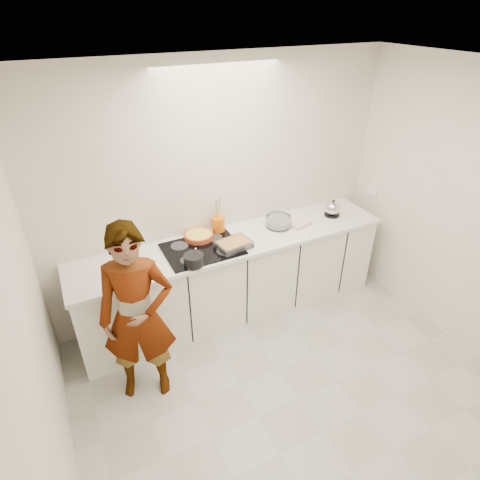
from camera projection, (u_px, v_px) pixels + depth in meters
name	position (u px, v px, depth m)	size (l,w,h in m)	color
floor	(299.00, 398.00, 3.47)	(3.60, 3.20, 0.00)	#B4B4AE
ceiling	(335.00, 79.00, 2.13)	(3.60, 3.20, 0.00)	white
wall_back	(220.00, 192.00, 4.03)	(3.60, 0.00, 2.60)	silver
wall_left	(31.00, 366.00, 2.12)	(0.00, 3.20, 2.60)	silver
base_cabinets	(235.00, 279.00, 4.23)	(3.20, 0.58, 0.87)	white
countertop	(234.00, 242.00, 3.99)	(3.24, 0.64, 0.04)	white
hob	(202.00, 249.00, 3.83)	(0.72, 0.54, 0.01)	black
tart_dish	(199.00, 236.00, 3.98)	(0.33, 0.33, 0.05)	#B63F1B
saucepan	(194.00, 260.00, 3.57)	(0.21, 0.21, 0.17)	black
baking_dish	(234.00, 244.00, 3.83)	(0.35, 0.28, 0.06)	silver
mixing_bowl	(278.00, 222.00, 4.20)	(0.32, 0.32, 0.12)	silver
tea_towel	(300.00, 223.00, 4.24)	(0.22, 0.16, 0.04)	white
kettle	(332.00, 209.00, 4.40)	(0.18, 0.18, 0.19)	black
utensil_crock	(219.00, 225.00, 4.10)	(0.13, 0.13, 0.16)	orange
cook	(137.00, 316.00, 3.16)	(0.60, 0.39, 1.63)	white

